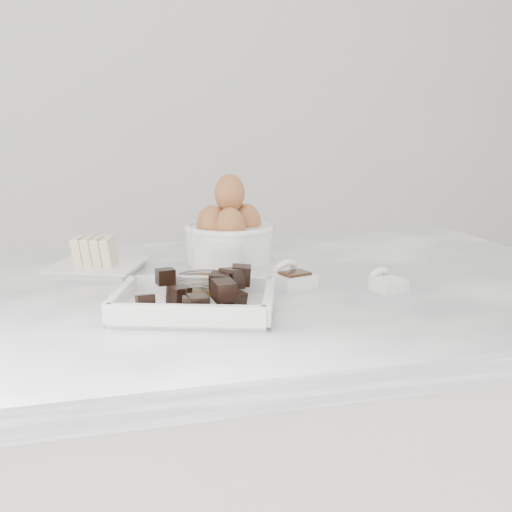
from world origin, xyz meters
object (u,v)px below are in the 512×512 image
(butter_plate, at_px, (96,260))
(vanilla_spoon, at_px, (292,278))
(chocolate_dish, at_px, (195,297))
(egg_bowl, at_px, (229,233))
(zest_bowl, at_px, (222,289))
(salt_spoon, at_px, (386,283))
(honey_bowl, at_px, (202,286))
(sugar_ramekin, at_px, (217,257))

(butter_plate, bearing_deg, vanilla_spoon, -33.84)
(chocolate_dish, xyz_separation_m, egg_bowl, (0.13, 0.32, 0.03))
(egg_bowl, height_order, vanilla_spoon, egg_bowl)
(chocolate_dish, bearing_deg, zest_bowl, 49.62)
(chocolate_dish, xyz_separation_m, salt_spoon, (0.32, 0.04, -0.01))
(butter_plate, relative_size, egg_bowl, 1.15)
(butter_plate, distance_m, salt_spoon, 0.50)
(chocolate_dish, bearing_deg, salt_spoon, 7.12)
(chocolate_dish, distance_m, vanilla_spoon, 0.21)
(chocolate_dish, relative_size, vanilla_spoon, 3.23)
(butter_plate, bearing_deg, chocolate_dish, -69.23)
(chocolate_dish, bearing_deg, butter_plate, 110.77)
(chocolate_dish, bearing_deg, vanilla_spoon, 29.70)
(vanilla_spoon, bearing_deg, honey_bowl, -169.05)
(chocolate_dish, bearing_deg, sugar_ramekin, 69.47)
(butter_plate, height_order, vanilla_spoon, butter_plate)
(egg_bowl, bearing_deg, vanilla_spoon, -77.66)
(sugar_ramekin, bearing_deg, zest_bowl, -100.74)
(salt_spoon, bearing_deg, honey_bowl, 173.26)
(zest_bowl, height_order, vanilla_spoon, vanilla_spoon)
(chocolate_dish, xyz_separation_m, honey_bowl, (0.03, 0.07, -0.00))
(sugar_ramekin, distance_m, egg_bowl, 0.11)
(chocolate_dish, height_order, egg_bowl, egg_bowl)
(sugar_ramekin, height_order, zest_bowl, sugar_ramekin)
(butter_plate, distance_m, vanilla_spoon, 0.36)
(butter_plate, distance_m, honey_bowl, 0.27)
(egg_bowl, bearing_deg, honey_bowl, -112.80)
(honey_bowl, bearing_deg, zest_bowl, -18.79)
(honey_bowl, bearing_deg, vanilla_spoon, 10.95)
(chocolate_dish, height_order, butter_plate, butter_plate)
(sugar_ramekin, xyz_separation_m, egg_bowl, (0.05, 0.10, 0.02))
(sugar_ramekin, distance_m, honey_bowl, 0.17)
(butter_plate, xyz_separation_m, zest_bowl, (0.17, -0.24, -0.01))
(chocolate_dish, xyz_separation_m, butter_plate, (-0.11, 0.30, -0.00))
(honey_bowl, bearing_deg, chocolate_dish, -110.18)
(chocolate_dish, height_order, zest_bowl, chocolate_dish)
(egg_bowl, bearing_deg, chocolate_dish, -112.21)
(chocolate_dish, height_order, sugar_ramekin, chocolate_dish)
(butter_plate, height_order, zest_bowl, butter_plate)
(sugar_ramekin, height_order, honey_bowl, sugar_ramekin)
(egg_bowl, bearing_deg, zest_bowl, -106.68)
(honey_bowl, relative_size, zest_bowl, 1.30)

